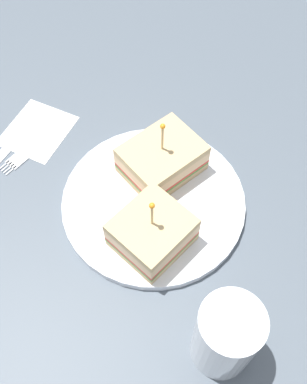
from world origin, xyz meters
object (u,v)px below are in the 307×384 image
sandwich_half_back (162,159)px  knife (15,140)px  sandwich_half_front (152,232)px  fork (27,151)px  napkin (38,130)px  drink_glass (225,338)px  plate (154,202)px

sandwich_half_back → knife: sandwich_half_back is taller
sandwich_half_front → fork: size_ratio=0.93×
napkin → fork: size_ratio=0.85×
sandwich_half_front → knife: size_ratio=0.98×
drink_glass → napkin: size_ratio=1.12×
sandwich_half_front → knife: 27.12cm
sandwich_half_front → drink_glass: drink_glass is taller
napkin → drink_glass: bearing=-79.0°
sandwich_half_back → napkin: bearing=130.1°
fork → knife: same height
sandwich_half_front → knife: (-10.61, 24.72, -3.45)cm
sandwich_half_front → fork: sandwich_half_front is taller
sandwich_half_front → fork: 24.12cm
sandwich_half_front → napkin: (-6.90, 25.03, -3.55)cm
sandwich_half_front → sandwich_half_back: size_ratio=0.92×
sandwich_half_back → drink_glass: bearing=-102.2°
plate → napkin: plate is taller
plate → napkin: size_ratio=2.49×
plate → napkin: bearing=116.7°
napkin → knife: bearing=-175.1°
plate → knife: size_ratio=2.24×
drink_glass → knife: 41.88cm
drink_glass → fork: 38.88cm
sandwich_half_back → knife: 23.03cm
sandwich_half_front → fork: bearing=113.8°
sandwich_half_back → napkin: size_ratio=1.18×
sandwich_half_front → drink_glass: 15.35cm
drink_glass → fork: size_ratio=0.95×
fork → napkin: bearing=49.3°
sandwich_half_back → drink_glass: drink_glass is taller
fork → knife: 3.03cm
napkin → fork: bearing=-130.7°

